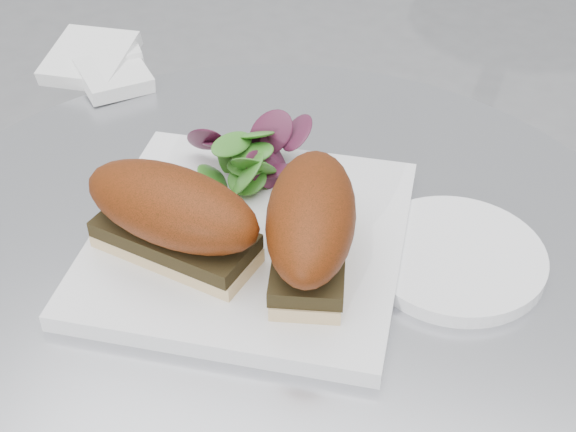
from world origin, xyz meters
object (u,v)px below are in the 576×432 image
sandwich_left (172,214)px  saucer (455,257)px  plate (249,239)px  sandwich_right (311,224)px

sandwich_left → saucer: size_ratio=1.11×
plate → sandwich_left: (-0.05, -0.04, 0.05)m
sandwich_right → sandwich_left: bearing=-91.2°
sandwich_right → saucer: bearing=103.1°
plate → sandwich_right: sandwich_right is taller
sandwich_left → saucer: bearing=30.3°
saucer → plate: bearing=-169.7°
plate → sandwich_left: bearing=-137.7°
plate → sandwich_left: 0.08m
plate → sandwich_left: sandwich_left is taller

